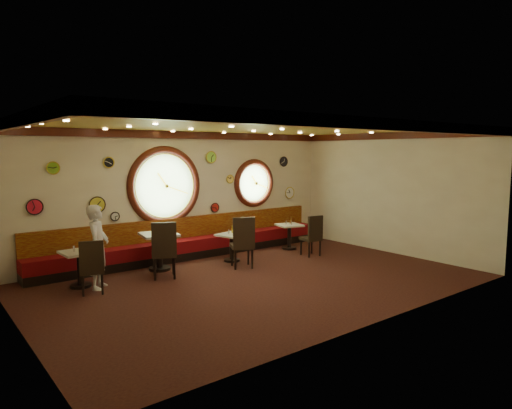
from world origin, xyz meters
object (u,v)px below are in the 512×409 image
at_px(chair_c, 243,239).
at_px(condiment_b_salt, 157,231).
at_px(table_b, 159,247).
at_px(waiter, 98,247).
at_px(table_d, 289,233).
at_px(chair_d, 313,233).
at_px(condiment_d_bottle, 291,220).
at_px(condiment_b_pepper, 162,231).
at_px(condiment_b_bottle, 162,228).
at_px(condiment_d_salt, 286,222).
at_px(condiment_c_salt, 229,232).
at_px(condiment_d_pepper, 291,223).
at_px(chair_b, 164,246).
at_px(condiment_a_bottle, 82,246).
at_px(condiment_a_salt, 74,249).
at_px(condiment_c_pepper, 234,232).
at_px(table_a, 80,264).
at_px(chair_a, 92,264).
at_px(condiment_c_bottle, 232,229).
at_px(table_c, 232,244).
at_px(condiment_a_pepper, 80,249).

height_order(chair_c, condiment_b_salt, chair_c).
xyz_separation_m(table_b, waiter, (-1.57, -0.54, 0.30)).
xyz_separation_m(table_d, chair_d, (-0.11, -1.02, 0.17)).
bearing_deg(condiment_d_bottle, condiment_b_pepper, 178.85).
xyz_separation_m(condiment_b_salt, condiment_d_bottle, (4.01, -0.07, -0.12)).
bearing_deg(condiment_b_pepper, table_b, -171.96).
bearing_deg(condiment_b_bottle, condiment_d_salt, -3.43).
bearing_deg(condiment_b_bottle, condiment_c_salt, -13.82).
xyz_separation_m(chair_d, condiment_d_pepper, (0.11, 0.95, 0.14)).
height_order(chair_b, condiment_c_salt, chair_b).
bearing_deg(condiment_a_bottle, condiment_a_salt, -179.22).
distance_m(table_d, condiment_b_bottle, 3.75).
xyz_separation_m(table_b, condiment_c_salt, (1.75, -0.25, 0.20)).
relative_size(condiment_d_salt, condiment_c_pepper, 1.04).
distance_m(table_a, chair_a, 0.66).
relative_size(condiment_a_bottle, condiment_d_bottle, 0.90).
bearing_deg(condiment_a_salt, chair_d, -9.63).
bearing_deg(condiment_d_bottle, chair_a, -172.12).
relative_size(chair_a, condiment_a_salt, 5.67).
relative_size(table_d, condiment_d_bottle, 4.34).
height_order(table_b, condiment_a_bottle, condiment_a_bottle).
xyz_separation_m(chair_d, condiment_b_pepper, (-3.68, 1.18, 0.29)).
bearing_deg(chair_b, condiment_a_salt, -172.95).
relative_size(chair_b, condiment_d_pepper, 7.27).
bearing_deg(condiment_a_salt, table_d, 0.59).
bearing_deg(table_d, condiment_b_pepper, 177.70).
distance_m(chair_c, condiment_b_bottle, 1.89).
distance_m(condiment_b_salt, condiment_c_bottle, 1.94).
xyz_separation_m(table_a, condiment_c_bottle, (3.72, 0.02, 0.32)).
relative_size(table_b, condiment_d_salt, 8.79).
distance_m(condiment_a_salt, condiment_c_salt, 3.68).
distance_m(table_b, condiment_d_bottle, 3.98).
relative_size(table_d, condiment_a_salt, 6.76).
bearing_deg(table_a, condiment_c_salt, -0.42).
distance_m(table_c, chair_c, 0.79).
xyz_separation_m(condiment_a_pepper, condiment_d_pepper, (5.69, 0.00, -0.03)).
bearing_deg(table_c, waiter, -176.23).
relative_size(table_d, condiment_c_bottle, 4.22).
relative_size(chair_b, chair_c, 1.02).
bearing_deg(chair_d, condiment_a_pepper, 177.75).
bearing_deg(condiment_b_pepper, condiment_b_bottle, 59.05).
bearing_deg(condiment_b_bottle, waiter, -158.45).
height_order(table_a, table_b, table_b).
distance_m(table_d, condiment_d_bottle, 0.37).
height_order(table_c, condiment_c_salt, condiment_c_salt).
distance_m(table_c, condiment_d_pepper, 2.10).
distance_m(chair_b, condiment_b_salt, 0.78).
relative_size(table_b, condiment_a_bottle, 5.60).
bearing_deg(condiment_c_pepper, condiment_b_salt, 169.57).
distance_m(table_d, chair_d, 1.04).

